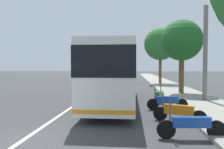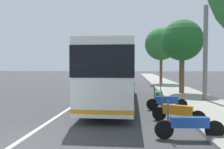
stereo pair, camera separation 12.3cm
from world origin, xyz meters
TOP-DOWN VIEW (x-y plane):
  - ground_plane at (0.00, 0.00)m, footprint 220.00×220.00m
  - sidewalk_curb at (10.00, -7.71)m, footprint 110.00×3.60m
  - lane_divider_line at (10.00, 0.00)m, footprint 110.00×0.16m
  - coach_bus at (8.46, -2.36)m, footprint 12.46×2.60m
  - motorcycle_mid_row at (1.16, -5.35)m, footprint 0.31×2.23m
  - motorcycle_angled at (3.24, -5.40)m, footprint 1.01×2.03m
  - motorcycle_by_tree at (5.99, -5.35)m, footprint 0.32×2.18m
  - motorcycle_nearest_curb at (8.60, -5.25)m, footprint 2.17×0.69m
  - car_side_street at (30.41, 3.14)m, footprint 4.04×1.94m
  - car_behind_bus at (26.48, -2.42)m, footprint 4.28×2.14m
  - roadside_tree_mid_block at (13.14, -7.65)m, footprint 3.44×3.44m
  - roadside_tree_far_block at (23.67, -7.21)m, footprint 4.24×4.24m
  - utility_pole at (9.02, -8.27)m, footprint 0.29×0.29m

SIDE VIEW (x-z plane):
  - ground_plane at x=0.00m, z-range 0.00..0.00m
  - lane_divider_line at x=10.00m, z-range 0.00..0.01m
  - sidewalk_curb at x=10.00m, z-range 0.00..0.14m
  - motorcycle_mid_row at x=1.16m, z-range -0.16..1.10m
  - motorcycle_nearest_curb at x=8.60m, z-range -0.16..1.10m
  - motorcycle_angled at x=3.24m, z-range -0.15..1.10m
  - motorcycle_by_tree at x=5.99m, z-range -0.15..1.10m
  - car_side_street at x=30.41m, z-range -0.02..1.38m
  - car_behind_bus at x=26.48m, z-range -0.05..1.49m
  - coach_bus at x=8.46m, z-range 0.29..3.79m
  - utility_pole at x=9.02m, z-range 0.00..6.33m
  - roadside_tree_mid_block at x=13.14m, z-range 1.38..7.66m
  - roadside_tree_far_block at x=23.67m, z-range 1.57..9.00m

